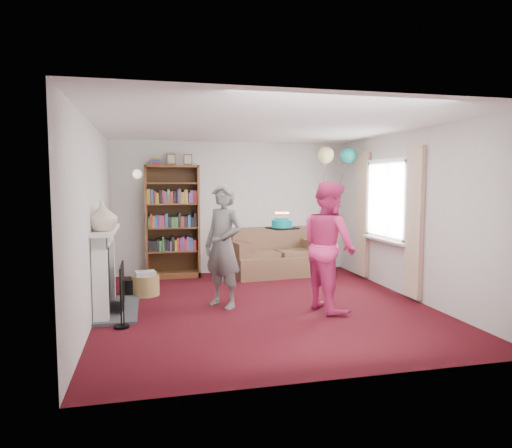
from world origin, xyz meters
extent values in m
plane|color=black|center=(0.00, 0.00, 0.00)|extent=(5.00, 5.00, 0.00)
cube|color=silver|center=(0.00, 2.51, 1.25)|extent=(4.50, 0.02, 2.50)
cube|color=silver|center=(-2.26, 0.00, 1.25)|extent=(0.02, 5.00, 2.50)
cube|color=silver|center=(2.26, 0.00, 1.25)|extent=(0.02, 5.00, 2.50)
cube|color=white|center=(0.00, 0.00, 2.50)|extent=(4.50, 5.00, 0.01)
cube|color=#3F3F42|center=(-2.00, 0.20, 0.02)|extent=(0.55, 1.40, 0.04)
cube|color=white|center=(-2.15, -0.35, 0.53)|extent=(0.18, 0.14, 1.06)
cube|color=white|center=(-2.15, 0.75, 0.53)|extent=(0.18, 0.14, 1.06)
cube|color=white|center=(-2.15, 0.20, 1.00)|extent=(0.18, 1.24, 0.16)
cube|color=white|center=(-2.12, 0.20, 1.10)|extent=(0.28, 1.35, 0.05)
cube|color=black|center=(-2.17, 0.20, 0.48)|extent=(0.10, 0.80, 0.86)
cube|color=black|center=(-1.93, 0.20, 0.33)|extent=(0.02, 0.70, 0.60)
cylinder|color=black|center=(-1.90, -0.58, 0.32)|extent=(0.18, 0.18, 0.64)
cylinder|color=black|center=(-1.87, 1.00, 0.13)|extent=(0.26, 0.26, 0.26)
cube|color=white|center=(2.21, 0.60, 2.08)|extent=(0.08, 1.30, 0.08)
cube|color=white|center=(2.21, 0.60, 0.82)|extent=(0.08, 1.30, 0.08)
cube|color=white|center=(2.24, 0.60, 1.45)|extent=(0.01, 1.15, 1.20)
cube|color=white|center=(2.18, 0.60, 0.79)|extent=(0.14, 1.32, 0.04)
cube|color=beige|center=(2.20, -0.22, 1.15)|extent=(0.07, 0.38, 2.20)
cube|color=beige|center=(2.20, 1.42, 1.15)|extent=(0.07, 0.38, 2.20)
cylinder|color=gold|center=(-1.75, 2.45, 1.90)|extent=(0.04, 0.12, 0.04)
sphere|color=white|center=(-1.75, 2.36, 1.88)|extent=(0.16, 0.16, 0.16)
cube|color=#472B14|center=(-1.15, 2.46, 1.02)|extent=(0.97, 0.04, 2.04)
cube|color=brown|center=(-1.61, 2.27, 1.02)|extent=(0.04, 0.42, 2.04)
cube|color=brown|center=(-0.69, 2.27, 1.02)|extent=(0.04, 0.42, 2.04)
cube|color=brown|center=(-1.15, 2.27, 2.02)|extent=(0.97, 0.42, 0.04)
cube|color=brown|center=(-1.15, 2.27, 0.05)|extent=(0.97, 0.42, 0.10)
cube|color=brown|center=(-1.15, 2.27, 0.48)|extent=(0.89, 0.38, 0.03)
cube|color=brown|center=(-1.15, 2.27, 0.91)|extent=(0.89, 0.38, 0.02)
cube|color=brown|center=(-1.15, 2.27, 1.34)|extent=(0.89, 0.38, 0.02)
cube|color=brown|center=(-1.15, 2.27, 1.72)|extent=(0.89, 0.38, 0.02)
cube|color=maroon|center=(-1.42, 2.25, 2.10)|extent=(0.16, 0.22, 0.12)
cube|color=brown|center=(-1.15, 2.32, 2.15)|extent=(0.16, 0.02, 0.20)
cube|color=brown|center=(-0.85, 2.32, 2.15)|extent=(0.16, 0.02, 0.20)
cube|color=brown|center=(0.74, 2.00, 0.19)|extent=(1.64, 0.87, 0.39)
cube|color=brown|center=(0.74, 2.31, 0.53)|extent=(1.64, 0.24, 0.67)
cube|color=brown|center=(0.04, 2.00, 0.39)|extent=(0.24, 0.82, 0.53)
cube|color=brown|center=(1.44, 2.00, 0.39)|extent=(0.24, 0.82, 0.53)
cube|color=brown|center=(0.37, 1.92, 0.41)|extent=(0.69, 0.57, 0.12)
cube|color=brown|center=(1.11, 1.92, 0.41)|extent=(0.69, 0.57, 0.12)
cylinder|color=#977446|center=(-1.63, 0.97, 0.16)|extent=(0.42, 0.42, 0.31)
cube|color=beige|center=(-1.63, 0.97, 0.34)|extent=(0.29, 0.23, 0.06)
imported|color=black|center=(-0.56, 0.08, 0.85)|extent=(0.71, 0.74, 1.71)
imported|color=#D02968|center=(0.81, -0.38, 0.88)|extent=(0.81, 0.96, 1.75)
cube|color=black|center=(0.18, -0.28, 1.12)|extent=(0.34, 0.34, 0.02)
cylinder|color=#0B7E81|center=(0.18, -0.28, 1.18)|extent=(0.28, 0.28, 0.10)
cylinder|color=#0B7E81|center=(0.18, -0.28, 1.24)|extent=(0.21, 0.21, 0.04)
cylinder|color=#DB61AD|center=(0.26, -0.28, 1.28)|extent=(0.01, 0.01, 0.09)
sphere|color=orange|center=(0.26, -0.28, 1.33)|extent=(0.02, 0.02, 0.02)
cylinder|color=#DB61AD|center=(0.26, -0.25, 1.28)|extent=(0.01, 0.01, 0.09)
sphere|color=orange|center=(0.26, -0.25, 1.33)|extent=(0.02, 0.02, 0.02)
cylinder|color=#DB61AD|center=(0.24, -0.22, 1.28)|extent=(0.01, 0.01, 0.09)
sphere|color=orange|center=(0.24, -0.22, 1.33)|extent=(0.02, 0.02, 0.02)
cylinder|color=#DB61AD|center=(0.21, -0.20, 1.28)|extent=(0.01, 0.01, 0.09)
sphere|color=orange|center=(0.21, -0.20, 1.33)|extent=(0.02, 0.02, 0.02)
cylinder|color=#DB61AD|center=(0.17, -0.20, 1.28)|extent=(0.01, 0.01, 0.09)
sphere|color=orange|center=(0.17, -0.20, 1.33)|extent=(0.02, 0.02, 0.02)
cylinder|color=#DB61AD|center=(0.14, -0.21, 1.28)|extent=(0.01, 0.01, 0.09)
sphere|color=orange|center=(0.14, -0.21, 1.33)|extent=(0.02, 0.02, 0.02)
cylinder|color=#DB61AD|center=(0.11, -0.23, 1.28)|extent=(0.01, 0.01, 0.09)
sphere|color=orange|center=(0.11, -0.23, 1.33)|extent=(0.02, 0.02, 0.02)
cylinder|color=#DB61AD|center=(0.10, -0.27, 1.28)|extent=(0.01, 0.01, 0.09)
sphere|color=orange|center=(0.10, -0.27, 1.33)|extent=(0.02, 0.02, 0.02)
cylinder|color=#DB61AD|center=(0.10, -0.30, 1.28)|extent=(0.01, 0.01, 0.09)
sphere|color=orange|center=(0.10, -0.30, 1.33)|extent=(0.02, 0.02, 0.02)
cylinder|color=#DB61AD|center=(0.11, -0.33, 1.28)|extent=(0.01, 0.01, 0.09)
sphere|color=orange|center=(0.11, -0.33, 1.33)|extent=(0.02, 0.02, 0.02)
cylinder|color=#DB61AD|center=(0.14, -0.36, 1.28)|extent=(0.01, 0.01, 0.09)
sphere|color=orange|center=(0.14, -0.36, 1.33)|extent=(0.02, 0.02, 0.02)
cylinder|color=#DB61AD|center=(0.17, -0.37, 1.28)|extent=(0.01, 0.01, 0.09)
sphere|color=orange|center=(0.17, -0.37, 1.33)|extent=(0.02, 0.02, 0.02)
cylinder|color=#DB61AD|center=(0.21, -0.36, 1.28)|extent=(0.01, 0.01, 0.09)
sphere|color=orange|center=(0.21, -0.36, 1.33)|extent=(0.02, 0.02, 0.02)
cylinder|color=#DB61AD|center=(0.24, -0.35, 1.28)|extent=(0.01, 0.01, 0.09)
sphere|color=orange|center=(0.24, -0.35, 1.33)|extent=(0.02, 0.02, 0.02)
cylinder|color=#DB61AD|center=(0.26, -0.32, 1.28)|extent=(0.01, 0.01, 0.09)
sphere|color=orange|center=(0.26, -0.32, 1.33)|extent=(0.02, 0.02, 0.02)
sphere|color=#3F3F3F|center=(1.44, 1.80, 0.66)|extent=(0.02, 0.02, 0.02)
sphere|color=#1BAC9B|center=(2.00, 1.66, 2.22)|extent=(0.30, 0.30, 0.30)
sphere|color=#F6F596|center=(1.56, 1.66, 2.22)|extent=(0.30, 0.30, 0.30)
imported|color=beige|center=(-2.12, -0.15, 1.31)|extent=(0.41, 0.41, 0.38)
camera|label=1|loc=(-1.54, -6.11, 1.74)|focal=32.00mm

